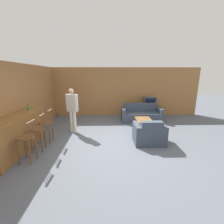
{
  "coord_description": "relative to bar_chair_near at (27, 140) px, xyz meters",
  "views": [
    {
      "loc": [
        -0.23,
        -4.57,
        2.21
      ],
      "look_at": [
        -0.1,
        0.91,
        0.85
      ],
      "focal_mm": 24.0,
      "sensor_mm": 36.0,
      "label": 1
    }
  ],
  "objects": [
    {
      "name": "wall_left",
      "position": [
        -0.9,
        2.32,
        0.7
      ],
      "size": [
        0.08,
        8.64,
        2.6
      ],
      "color": "#9E6B3D",
      "rests_on": "ground_plane"
    },
    {
      "name": "bottle",
      "position": [
        -0.55,
        1.3,
        0.56
      ],
      "size": [
        0.06,
        0.06,
        0.22
      ],
      "color": "#2D7F3D",
      "rests_on": "bar_counter"
    },
    {
      "name": "tv_unit",
      "position": [
        4.28,
        4.27,
        -0.33
      ],
      "size": [
        1.14,
        0.45,
        0.56
      ],
      "color": "black",
      "rests_on": "ground_plane"
    },
    {
      "name": "wall_back",
      "position": [
        2.32,
        4.64,
        0.7
      ],
      "size": [
        9.4,
        0.08,
        2.6
      ],
      "color": "#9E6B3D",
      "rests_on": "ground_plane"
    },
    {
      "name": "ground_plane",
      "position": [
        2.32,
        1.0,
        -0.6
      ],
      "size": [
        24.0,
        24.0,
        0.0
      ],
      "primitive_type": "plane",
      "color": "#565B66"
    },
    {
      "name": "couch_far",
      "position": [
        3.68,
        3.5,
        -0.3
      ],
      "size": [
        1.92,
        0.83,
        0.85
      ],
      "color": "#384251",
      "rests_on": "ground_plane"
    },
    {
      "name": "bar_chair_mid",
      "position": [
        -0.0,
        0.62,
        0.0
      ],
      "size": [
        0.45,
        0.45,
        1.1
      ],
      "color": "brown",
      "rests_on": "ground_plane"
    },
    {
      "name": "tv",
      "position": [
        4.28,
        4.27,
        0.21
      ],
      "size": [
        0.63,
        0.43,
        0.52
      ],
      "color": "#4C4C4C",
      "rests_on": "tv_unit"
    },
    {
      "name": "bar_counter",
      "position": [
        -0.57,
        0.6,
        -0.06
      ],
      "size": [
        0.55,
        2.42,
        1.07
      ],
      "color": "brown",
      "rests_on": "ground_plane"
    },
    {
      "name": "bar_chair_near",
      "position": [
        0.0,
        0.0,
        0.0
      ],
      "size": [
        0.45,
        0.45,
        1.1
      ],
      "color": "brown",
      "rests_on": "ground_plane"
    },
    {
      "name": "armchair_near",
      "position": [
        3.42,
        1.01,
        -0.29
      ],
      "size": [
        0.98,
        0.79,
        0.83
      ],
      "color": "#384251",
      "rests_on": "ground_plane"
    },
    {
      "name": "coffee_table",
      "position": [
        3.54,
        2.28,
        -0.24
      ],
      "size": [
        0.61,
        0.93,
        0.43
      ],
      "color": "brown",
      "rests_on": "ground_plane"
    },
    {
      "name": "bar_chair_far",
      "position": [
        0.0,
        1.23,
        0.0
      ],
      "size": [
        0.44,
        0.44,
        1.1
      ],
      "color": "brown",
      "rests_on": "ground_plane"
    },
    {
      "name": "person_by_window",
      "position": [
        0.7,
        2.05,
        0.38
      ],
      "size": [
        0.5,
        0.29,
        1.72
      ],
      "color": "silver",
      "rests_on": "ground_plane"
    }
  ]
}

